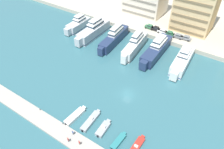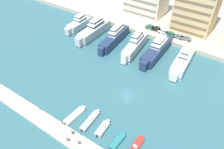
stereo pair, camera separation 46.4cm
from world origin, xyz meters
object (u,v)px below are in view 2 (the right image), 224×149
at_px(car_green_far_left, 150,27).
at_px(pedestrian_near_edge, 72,132).
at_px(yacht_white_center_left, 135,45).
at_px(yacht_white_center_right, 183,60).
at_px(car_black_left, 157,29).
at_px(car_grey_center, 179,36).
at_px(motorboat_teal_center_left, 118,141).
at_px(yacht_silver_left, 94,30).
at_px(car_white_mid_left, 163,31).
at_px(yacht_silver_far_left, 79,24).
at_px(yacht_navy_mid_left, 115,37).
at_px(motorboat_grey_mid_left, 103,128).
at_px(pedestrian_far_side, 67,139).
at_px(motorboat_red_center, 134,149).
at_px(pedestrian_mid_deck, 78,142).
at_px(motorboat_grey_left, 90,120).
at_px(car_green_center_left, 170,34).
at_px(motorboat_white_far_left, 75,116).
at_px(car_grey_center_right, 187,38).
at_px(yacht_navy_center, 157,49).

bearing_deg(car_green_far_left, pedestrian_near_edge, -82.98).
xyz_separation_m(yacht_white_center_left, yacht_white_center_right, (18.63, 1.31, -0.26)).
bearing_deg(car_black_left, car_grey_center, -3.19).
relative_size(yacht_white_center_left, motorboat_teal_center_left, 3.33).
xyz_separation_m(yacht_silver_left, car_white_mid_left, (24.67, 15.64, 0.05)).
bearing_deg(yacht_silver_far_left, car_grey_center, 19.37).
xyz_separation_m(yacht_navy_mid_left, motorboat_teal_center_left, (26.34, -38.19, -2.03)).
distance_m(motorboat_grey_mid_left, car_green_far_left, 54.51).
bearing_deg(pedestrian_far_side, car_white_mid_left, 91.38).
xyz_separation_m(yacht_white_center_right, motorboat_red_center, (2.30, -38.49, -2.03)).
height_order(yacht_silver_left, pedestrian_mid_deck, yacht_silver_left).
distance_m(motorboat_grey_mid_left, motorboat_teal_center_left, 5.48).
height_order(motorboat_teal_center_left, car_grey_center, car_grey_center).
xyz_separation_m(yacht_silver_far_left, pedestrian_far_side, (35.68, -45.99, -0.67)).
bearing_deg(yacht_white_center_left, pedestrian_mid_deck, -78.58).
distance_m(yacht_white_center_left, motorboat_grey_left, 37.30).
bearing_deg(motorboat_red_center, motorboat_grey_left, 177.79).
height_order(yacht_silver_left, pedestrian_far_side, yacht_silver_left).
relative_size(motorboat_grey_left, pedestrian_mid_deck, 5.25).
relative_size(yacht_silver_far_left, car_green_center_left, 3.64).
bearing_deg(pedestrian_mid_deck, motorboat_teal_center_left, 39.11).
bearing_deg(yacht_white_center_right, yacht_navy_mid_left, -178.07).
xyz_separation_m(yacht_white_center_left, car_green_center_left, (7.90, 15.53, 0.06)).
height_order(motorboat_grey_left, car_green_far_left, car_green_far_left).
bearing_deg(car_grey_center, yacht_white_center_left, -126.51).
distance_m(motorboat_grey_left, pedestrian_near_edge, 6.25).
height_order(yacht_white_center_left, car_green_far_left, yacht_white_center_left).
relative_size(motorboat_white_far_left, car_green_center_left, 1.87).
distance_m(car_black_left, pedestrian_far_side, 61.21).
bearing_deg(car_black_left, yacht_white_center_left, -94.85).
relative_size(yacht_white_center_left, car_grey_center_right, 4.93).
bearing_deg(yacht_white_center_left, pedestrian_near_edge, -82.51).
bearing_deg(yacht_white_center_left, car_black_left, 85.15).
xyz_separation_m(car_grey_center, car_grey_center_right, (3.24, 0.50, 0.00)).
xyz_separation_m(motorboat_grey_left, motorboat_red_center, (14.25, -0.55, -0.09)).
height_order(yacht_white_center_left, pedestrian_far_side, yacht_white_center_left).
distance_m(motorboat_white_far_left, pedestrian_far_side, 8.23).
relative_size(yacht_silver_far_left, car_grey_center_right, 3.70).
distance_m(yacht_silver_far_left, yacht_navy_mid_left, 19.77).
relative_size(yacht_white_center_right, motorboat_teal_center_left, 3.25).
xyz_separation_m(motorboat_grey_left, car_grey_center_right, (8.06, 52.67, 2.26)).
height_order(car_green_center_left, pedestrian_far_side, car_green_center_left).
bearing_deg(car_grey_center_right, motorboat_white_far_left, -103.24).
distance_m(yacht_navy_center, pedestrian_near_edge, 45.12).
bearing_deg(motorboat_white_far_left, yacht_silver_far_left, 129.23).
distance_m(yacht_silver_far_left, car_black_left, 34.46).
height_order(yacht_silver_left, motorboat_grey_left, yacht_silver_left).
relative_size(car_grey_center, pedestrian_mid_deck, 2.60).
bearing_deg(yacht_navy_mid_left, motorboat_teal_center_left, -55.41).
relative_size(car_white_mid_left, pedestrian_mid_deck, 2.63).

